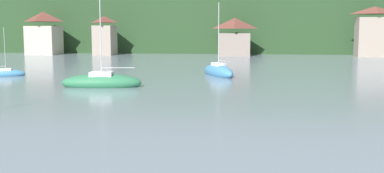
{
  "coord_description": "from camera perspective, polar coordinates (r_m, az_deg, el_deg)",
  "views": [
    {
      "loc": [
        2.4,
        32.39,
        5.18
      ],
      "look_at": [
        0.0,
        52.82,
        2.63
      ],
      "focal_mm": 43.84,
      "sensor_mm": 36.0,
      "label": 1
    }
  ],
  "objects": [
    {
      "name": "wooded_hillside",
      "position": [
        137.66,
        7.63,
        7.42
      ],
      "size": [
        352.0,
        74.41,
        27.87
      ],
      "color": "#264223",
      "rests_on": "ground_plane"
    },
    {
      "name": "shore_building_westcentral",
      "position": [
        94.23,
        -10.57,
        6.05
      ],
      "size": [
        3.9,
        5.05,
        7.61
      ],
      "color": "gray",
      "rests_on": "ground_plane"
    },
    {
      "name": "sailboat_far_6",
      "position": [
        55.14,
        -21.7,
        1.46
      ],
      "size": [
        4.22,
        2.81,
        5.58
      ],
      "rotation": [
        0.0,
        0.0,
        0.41
      ],
      "color": "teal",
      "rests_on": "ground_plane"
    },
    {
      "name": "shore_building_central",
      "position": [
        90.54,
        5.21,
        6.0
      ],
      "size": [
        6.21,
        6.08,
        7.2
      ],
      "color": "gray",
      "rests_on": "ground_plane"
    },
    {
      "name": "shore_building_west",
      "position": [
        99.23,
        -17.56,
        6.15
      ],
      "size": [
        6.02,
        6.17,
        8.53
      ],
      "color": "#BCB29E",
      "rests_on": "ground_plane"
    },
    {
      "name": "sailboat_far_5",
      "position": [
        52.06,
        3.23,
        1.82
      ],
      "size": [
        4.74,
        7.25,
        8.47
      ],
      "rotation": [
        0.0,
        0.0,
        2.01
      ],
      "color": "teal",
      "rests_on": "ground_plane"
    },
    {
      "name": "shore_building_eastcentral",
      "position": [
        92.48,
        21.28,
        6.14
      ],
      "size": [
        6.57,
        4.12,
        9.18
      ],
      "color": "gray",
      "rests_on": "ground_plane"
    },
    {
      "name": "sailboat_far_3",
      "position": [
        42.58,
        -10.93,
        0.52
      ],
      "size": [
        7.37,
        3.26,
        8.64
      ],
      "rotation": [
        0.0,
        0.0,
        3.27
      ],
      "color": "#2D754C",
      "rests_on": "ground_plane"
    }
  ]
}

